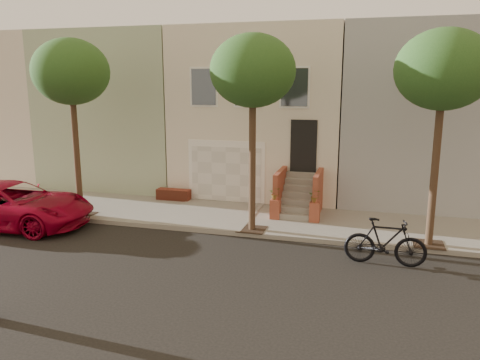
# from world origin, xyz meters

# --- Properties ---
(ground) EXTENTS (90.00, 90.00, 0.00)m
(ground) POSITION_xyz_m (0.00, 0.00, 0.00)
(ground) COLOR black
(ground) RESTS_ON ground
(sidewalk) EXTENTS (40.00, 3.70, 0.15)m
(sidewalk) POSITION_xyz_m (0.00, 5.35, 0.07)
(sidewalk) COLOR gray
(sidewalk) RESTS_ON ground
(house_row) EXTENTS (33.10, 11.70, 7.00)m
(house_row) POSITION_xyz_m (0.00, 11.19, 3.64)
(house_row) COLOR beige
(house_row) RESTS_ON sidewalk
(tree_left) EXTENTS (2.70, 2.57, 6.30)m
(tree_left) POSITION_xyz_m (-5.50, 3.90, 5.26)
(tree_left) COLOR #2D2116
(tree_left) RESTS_ON sidewalk
(tree_mid) EXTENTS (2.70, 2.57, 6.30)m
(tree_mid) POSITION_xyz_m (1.00, 3.90, 5.26)
(tree_mid) COLOR #2D2116
(tree_mid) RESTS_ON sidewalk
(tree_right) EXTENTS (2.70, 2.57, 6.30)m
(tree_right) POSITION_xyz_m (6.50, 3.90, 5.26)
(tree_right) COLOR #2D2116
(tree_right) RESTS_ON sidewalk
(pickup_truck) EXTENTS (5.81, 3.06, 1.56)m
(pickup_truck) POSITION_xyz_m (-7.24, 2.44, 0.78)
(pickup_truck) COLOR #9D0323
(pickup_truck) RESTS_ON ground
(motorcycle) EXTENTS (2.21, 0.65, 1.32)m
(motorcycle) POSITION_xyz_m (5.18, 2.26, 0.66)
(motorcycle) COLOR black
(motorcycle) RESTS_ON ground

